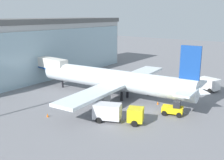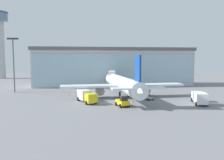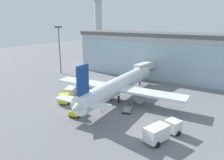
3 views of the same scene
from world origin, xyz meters
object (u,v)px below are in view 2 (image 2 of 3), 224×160
(safety_cone_nose, at_px, (133,101))
(fuel_truck, at_px, (200,97))
(catering_truck, at_px, (86,96))
(apron_light_mast, at_px, (13,60))
(jet_bridge, at_px, (112,74))
(baggage_cart, at_px, (148,98))
(control_tower, at_px, (0,37))
(pushback_tug, at_px, (123,102))
(airplane, at_px, (122,84))
(safety_cone_wingtip, at_px, (69,95))

(safety_cone_nose, bearing_deg, fuel_truck, -11.27)
(catering_truck, xyz_separation_m, safety_cone_nose, (10.60, -1.12, -1.19))
(catering_truck, bearing_deg, safety_cone_nose, 59.51)
(apron_light_mast, bearing_deg, jet_bridge, 15.73)
(apron_light_mast, bearing_deg, catering_truck, -38.02)
(apron_light_mast, xyz_separation_m, baggage_cart, (37.02, -15.36, -9.29))
(control_tower, relative_size, pushback_tug, 9.68)
(baggage_cart, relative_size, safety_cone_nose, 5.79)
(airplane, bearing_deg, fuel_truck, -131.43)
(safety_cone_nose, bearing_deg, catering_truck, 173.95)
(apron_light_mast, relative_size, safety_cone_nose, 29.45)
(control_tower, xyz_separation_m, baggage_cart, (62.88, -68.74, -21.20))
(jet_bridge, distance_m, baggage_cart, 25.17)
(apron_light_mast, relative_size, airplane, 0.46)
(jet_bridge, distance_m, apron_light_mast, 31.51)
(apron_light_mast, xyz_separation_m, fuel_truck, (47.04, -21.26, -8.32))
(control_tower, height_order, pushback_tug, control_tower)
(apron_light_mast, height_order, safety_cone_nose, apron_light_mast)
(baggage_cart, bearing_deg, safety_cone_wingtip, 48.61)
(jet_bridge, distance_m, pushback_tug, 31.26)
(catering_truck, distance_m, baggage_cart, 15.07)
(apron_light_mast, distance_m, safety_cone_wingtip, 21.08)
(fuel_truck, height_order, safety_cone_nose, fuel_truck)
(catering_truck, bearing_deg, fuel_truck, 56.48)
(jet_bridge, bearing_deg, baggage_cart, -159.32)
(catering_truck, height_order, safety_cone_wingtip, catering_truck)
(baggage_cart, xyz_separation_m, pushback_tug, (-7.18, -7.26, 0.47))
(baggage_cart, relative_size, pushback_tug, 0.89)
(control_tower, height_order, baggage_cart, control_tower)
(fuel_truck, bearing_deg, apron_light_mast, 80.68)
(control_tower, relative_size, safety_cone_nose, 63.21)
(jet_bridge, distance_m, airplane, 18.69)
(fuel_truck, xyz_separation_m, safety_cone_nose, (-14.34, 2.86, -1.19))
(apron_light_mast, bearing_deg, baggage_cart, -22.53)
(jet_bridge, relative_size, control_tower, 0.38)
(control_tower, height_order, apron_light_mast, control_tower)
(control_tower, xyz_separation_m, pushback_tug, (55.71, -76.00, -20.73))
(apron_light_mast, bearing_deg, control_tower, 115.85)
(apron_light_mast, height_order, airplane, apron_light_mast)
(apron_light_mast, height_order, fuel_truck, apron_light_mast)
(fuel_truck, bearing_deg, catering_truck, 95.93)
(baggage_cart, bearing_deg, apron_light_mast, 46.84)
(safety_cone_nose, bearing_deg, pushback_tug, -124.17)
(pushback_tug, relative_size, safety_cone_nose, 6.53)
(safety_cone_nose, xyz_separation_m, safety_cone_wingtip, (-15.59, 10.59, 0.00))
(control_tower, xyz_separation_m, fuel_truck, (72.90, -74.65, -20.24))
(baggage_cart, bearing_deg, safety_cone_nose, 104.61)
(airplane, bearing_deg, safety_cone_nose, -176.70)
(safety_cone_nose, distance_m, safety_cone_wingtip, 18.85)
(catering_truck, relative_size, safety_cone_wingtip, 13.74)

